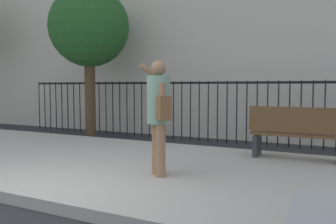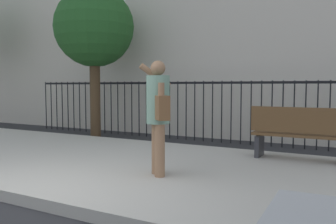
{
  "view_description": "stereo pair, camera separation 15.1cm",
  "coord_description": "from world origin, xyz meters",
  "views": [
    {
      "loc": [
        3.54,
        -2.96,
        1.46
      ],
      "look_at": [
        1.0,
        1.94,
        1.07
      ],
      "focal_mm": 38.6,
      "sensor_mm": 36.0,
      "label": 1
    },
    {
      "loc": [
        3.67,
        -2.89,
        1.46
      ],
      "look_at": [
        1.0,
        1.94,
        1.07
      ],
      "focal_mm": 38.6,
      "sensor_mm": 36.0,
      "label": 2
    }
  ],
  "objects": [
    {
      "name": "street_tree_near",
      "position": [
        -3.11,
        5.08,
        3.08
      ],
      "size": [
        2.23,
        2.23,
        4.23
      ],
      "color": "#4C3823",
      "rests_on": "ground"
    },
    {
      "name": "sidewalk",
      "position": [
        0.0,
        2.2,
        0.07
      ],
      "size": [
        28.0,
        4.4,
        0.15
      ],
      "primitive_type": "cube",
      "color": "#B2ADA3",
      "rests_on": "ground"
    },
    {
      "name": "iron_fence",
      "position": [
        0.0,
        5.9,
        1.02
      ],
      "size": [
        12.03,
        0.04,
        1.6
      ],
      "color": "black",
      "rests_on": "ground"
    },
    {
      "name": "street_bench",
      "position": [
        2.63,
        3.7,
        0.65
      ],
      "size": [
        1.6,
        0.45,
        0.95
      ],
      "color": "brown",
      "rests_on": "sidewalk"
    },
    {
      "name": "pedestrian_on_phone",
      "position": [
        1.02,
        1.62,
        1.13
      ],
      "size": [
        0.68,
        0.69,
        1.68
      ],
      "color": "#936B4C",
      "rests_on": "sidewalk"
    },
    {
      "name": "ground_plane",
      "position": [
        0.0,
        0.0,
        0.0
      ],
      "size": [
        60.0,
        60.0,
        0.0
      ],
      "primitive_type": "plane",
      "color": "#28282B"
    }
  ]
}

